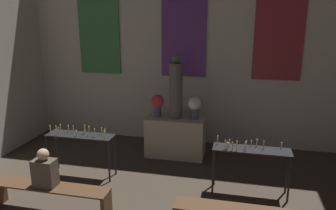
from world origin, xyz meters
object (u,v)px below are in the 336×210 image
object	(u,v)px
candle_rack_left	(81,141)
flower_vase_right	(195,105)
altar	(176,136)
candle_rack_right	(251,156)
person_seated	(45,170)
flower_vase_left	(157,103)
pew_back_left	(50,193)
statue	(176,88)

from	to	relation	value
candle_rack_left	flower_vase_right	bearing A→B (deg)	33.65
altar	candle_rack_right	size ratio (longest dim) A/B	0.97
flower_vase_right	person_seated	xyz separation A→B (m)	(-2.04, -2.73, -0.48)
flower_vase_left	pew_back_left	distance (m)	3.08
pew_back_left	candle_rack_right	bearing A→B (deg)	22.54
altar	pew_back_left	bearing A→B (deg)	-119.72
flower_vase_left	candle_rack_right	size ratio (longest dim) A/B	0.37
flower_vase_right	candle_rack_right	distance (m)	1.91
pew_back_left	flower_vase_left	bearing A→B (deg)	67.59
candle_rack_right	pew_back_left	size ratio (longest dim) A/B	0.67
statue	flower_vase_left	xyz separation A→B (m)	(-0.43, -0.00, -0.37)
flower_vase_left	statue	bearing A→B (deg)	0.00
person_seated	candle_rack_right	bearing A→B (deg)	22.20
flower_vase_left	person_seated	distance (m)	3.01
statue	candle_rack_right	size ratio (longest dim) A/B	1.06
person_seated	flower_vase_left	bearing A→B (deg)	66.62
flower_vase_right	person_seated	world-z (taller)	flower_vase_right
flower_vase_left	candle_rack_left	size ratio (longest dim) A/B	0.37
flower_vase_left	flower_vase_right	world-z (taller)	same
flower_vase_right	candle_rack_right	bearing A→B (deg)	-48.93
altar	flower_vase_left	xyz separation A→B (m)	(-0.43, -0.00, 0.77)
statue	flower_vase_right	size ratio (longest dim) A/B	2.84
candle_rack_left	person_seated	bearing A→B (deg)	-87.81
statue	flower_vase_left	bearing A→B (deg)	-180.00
pew_back_left	candle_rack_left	bearing A→B (deg)	94.53
candle_rack_right	person_seated	xyz separation A→B (m)	(-3.26, -1.33, 0.01)
flower_vase_right	pew_back_left	xyz separation A→B (m)	(-1.99, -2.73, -0.88)
candle_rack_left	pew_back_left	bearing A→B (deg)	-85.47
candle_rack_right	flower_vase_left	bearing A→B (deg)	146.14
altar	statue	world-z (taller)	statue
candle_rack_left	candle_rack_right	world-z (taller)	candle_rack_left
flower_vase_left	candle_rack_right	world-z (taller)	flower_vase_left
candle_rack_right	pew_back_left	xyz separation A→B (m)	(-3.20, -1.33, -0.40)
candle_rack_left	candle_rack_right	bearing A→B (deg)	-0.03
statue	candle_rack_left	size ratio (longest dim) A/B	1.06
flower_vase_right	person_seated	bearing A→B (deg)	-126.85
statue	flower_vase_right	bearing A→B (deg)	-0.00
person_seated	pew_back_left	bearing A→B (deg)	-0.00
altar	statue	size ratio (longest dim) A/B	0.92
flower_vase_left	person_seated	size ratio (longest dim) A/B	0.79
altar	candle_rack_right	xyz separation A→B (m)	(1.65, -1.40, 0.29)
candle_rack_left	pew_back_left	world-z (taller)	candle_rack_left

